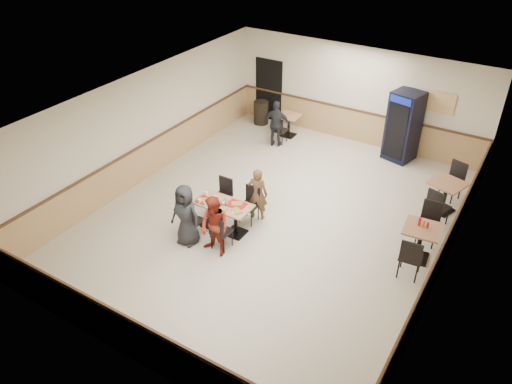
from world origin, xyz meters
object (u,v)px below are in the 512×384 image
Objects in this scene: diner_man_opposite at (258,194)px; side_table_near at (420,238)px; main_table at (223,212)px; diner_woman_right at (215,227)px; pepsi_cooler at (403,126)px; side_table_far at (446,192)px; lone_diner at (277,124)px; trash_bin at (261,113)px; back_table at (289,122)px; diner_woman_left at (186,215)px.

side_table_near is (3.80, 0.52, -0.14)m from diner_man_opposite.
main_table is at bearing 48.56° from diner_man_opposite.
diner_man_opposite is at bearing 96.31° from diner_woman_right.
pepsi_cooler reaches higher than side_table_near.
lone_diner is at bearing 170.23° from side_table_far.
trash_bin is (-2.76, 4.75, -0.29)m from diner_man_opposite.
side_table_far is at bearing -17.54° from trash_bin.
back_table is at bearing 162.04° from side_table_far.
lone_diner is 5.40m from side_table_far.
back_table is (-1.44, 6.06, -0.25)m from diner_woman_right.
side_table_far is 1.24× the size of trash_bin.
main_table reaches higher than back_table.
diner_woman_right is 6.78m from pepsi_cooler.
side_table_far is at bearing 38.91° from main_table.
pepsi_cooler is at bearing 81.16° from diner_woman_right.
side_table_near is 0.40× the size of pepsi_cooler.
diner_woman_left is 1.88m from diner_man_opposite.
back_table is 0.91× the size of trash_bin.
diner_woman_right is at bearing -67.62° from main_table.
trash_bin is at bearing 164.29° from back_table.
pepsi_cooler reaches higher than trash_bin.
side_table_far is at bearing 41.82° from diner_woman_left.
back_table is (-5.32, 1.72, -0.07)m from side_table_far.
diner_woman_left is 1.55× the size of side_table_far.
trash_bin is (-6.57, 2.07, -0.15)m from side_table_far.
diner_woman_right reaches higher than side_table_far.
diner_woman_right is 1.50× the size of side_table_far.
pepsi_cooler reaches higher than side_table_far.
lone_diner is at bearing 95.97° from diner_woman_left.
main_table is 5.35m from back_table.
pepsi_cooler is 2.65× the size of trash_bin.
diner_man_opposite is 4.66m from back_table.
back_table is 0.34× the size of pepsi_cooler.
main_table is 0.97m from diner_woman_left.
side_table_near is (5.31, -3.07, -0.19)m from lone_diner.
diner_woman_right is at bearing -93.45° from pepsi_cooler.
back_table is (0.00, 0.81, -0.26)m from lone_diner.
pepsi_cooler is at bearing 0.52° from trash_bin.
side_table_far is at bearing -35.09° from pepsi_cooler.
lone_diner reaches higher than side_table_far.
side_table_near is 6.58m from back_table.
diner_woman_right is 0.99× the size of lone_diner.
side_table_far is at bearing 89.83° from side_table_near.
diner_woman_right reaches higher than back_table.
diner_woman_left is at bearing 48.56° from diner_man_opposite.
main_table is at bearing 87.37° from lone_diner.
diner_woman_left is 1.10× the size of diner_man_opposite.
pepsi_cooler is at bearing 112.95° from side_table_near.
diner_woman_right reaches higher than side_table_near.
diner_woman_left is 6.38m from side_table_far.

